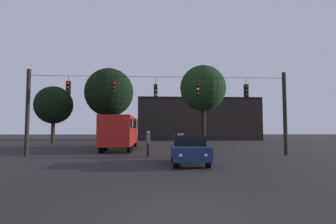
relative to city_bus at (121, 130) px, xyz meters
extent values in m
plane|color=black|center=(3.50, 4.22, -1.87)|extent=(168.00, 168.00, 0.00)
cylinder|color=black|center=(-5.67, -6.90, 1.17)|extent=(0.28, 0.28, 6.07)
cylinder|color=black|center=(12.67, -6.90, 1.17)|extent=(0.28, 0.28, 6.07)
cylinder|color=black|center=(3.50, -6.90, 3.77)|extent=(18.34, 0.02, 0.02)
cylinder|color=black|center=(-2.94, -6.90, 3.57)|extent=(0.03, 0.03, 0.38)
cube|color=black|center=(-2.94, -6.90, 2.91)|extent=(0.26, 0.32, 0.95)
sphere|color=red|center=(-2.94, -7.08, 3.21)|extent=(0.20, 0.20, 0.20)
sphere|color=#5B3D0C|center=(-2.94, -7.08, 2.91)|extent=(0.20, 0.20, 0.20)
sphere|color=#0C4219|center=(-2.94, -7.08, 2.61)|extent=(0.20, 0.20, 0.20)
cylinder|color=black|center=(0.27, -6.90, 3.60)|extent=(0.03, 0.03, 0.33)
cube|color=black|center=(0.27, -6.90, 2.96)|extent=(0.26, 0.32, 0.95)
sphere|color=red|center=(0.27, -7.08, 3.26)|extent=(0.20, 0.20, 0.20)
sphere|color=#5B3D0C|center=(0.27, -7.08, 2.96)|extent=(0.20, 0.20, 0.20)
sphere|color=#0C4219|center=(0.27, -7.08, 2.66)|extent=(0.20, 0.20, 0.20)
cylinder|color=black|center=(3.20, -6.90, 3.49)|extent=(0.03, 0.03, 0.55)
cube|color=black|center=(3.20, -6.90, 2.74)|extent=(0.26, 0.32, 0.95)
sphere|color=#510A0A|center=(3.20, -7.08, 3.04)|extent=(0.20, 0.20, 0.20)
sphere|color=#5B3D0C|center=(3.20, -7.08, 2.74)|extent=(0.20, 0.20, 0.20)
sphere|color=#1EE04C|center=(3.20, -7.08, 2.44)|extent=(0.20, 0.20, 0.20)
cylinder|color=black|center=(6.23, -6.90, 3.55)|extent=(0.03, 0.03, 0.41)
cube|color=black|center=(6.23, -6.90, 2.87)|extent=(0.26, 0.32, 0.95)
sphere|color=#510A0A|center=(6.23, -7.08, 3.17)|extent=(0.20, 0.20, 0.20)
sphere|color=orange|center=(6.23, -7.08, 2.87)|extent=(0.20, 0.20, 0.20)
sphere|color=#0C4219|center=(6.23, -7.08, 2.57)|extent=(0.20, 0.20, 0.20)
cylinder|color=black|center=(9.81, -6.90, 3.52)|extent=(0.03, 0.03, 0.49)
cube|color=black|center=(9.81, -6.90, 2.80)|extent=(0.26, 0.32, 0.95)
sphere|color=red|center=(9.81, -7.08, 3.10)|extent=(0.20, 0.20, 0.20)
sphere|color=#5B3D0C|center=(9.81, -7.08, 2.80)|extent=(0.20, 0.20, 0.20)
sphere|color=#0C4219|center=(9.81, -7.08, 2.50)|extent=(0.20, 0.20, 0.20)
cube|color=#B21E19|center=(0.00, 0.01, -0.12)|extent=(2.53, 11.01, 2.50)
cube|color=black|center=(0.00, 0.01, 0.49)|extent=(2.57, 10.35, 0.70)
cylinder|color=black|center=(-1.12, 3.96, -1.37)|extent=(0.28, 1.00, 1.00)
cylinder|color=black|center=(1.10, 3.97, -1.37)|extent=(0.28, 1.00, 1.00)
cylinder|color=black|center=(-1.10, -2.20, -1.37)|extent=(0.28, 1.00, 1.00)
cylinder|color=black|center=(1.12, -2.19, -1.37)|extent=(0.28, 1.00, 1.00)
cylinder|color=black|center=(-1.10, -4.18, -1.37)|extent=(0.28, 1.00, 1.00)
cylinder|color=black|center=(1.12, -4.17, -1.37)|extent=(0.28, 1.00, 1.00)
cube|color=beige|center=(-0.01, 3.31, 0.49)|extent=(2.56, 0.81, 0.56)
cube|color=beige|center=(0.01, -2.74, 0.49)|extent=(2.56, 0.81, 0.56)
cube|color=navy|center=(4.93, -11.61, -1.21)|extent=(1.95, 4.36, 0.68)
cube|color=black|center=(4.93, -11.46, -0.61)|extent=(1.66, 2.37, 0.52)
cylinder|color=black|center=(5.67, -13.06, -1.55)|extent=(0.24, 0.65, 0.64)
cylinder|color=black|center=(4.09, -13.00, -1.55)|extent=(0.24, 0.65, 0.64)
cylinder|color=black|center=(5.77, -10.22, -1.55)|extent=(0.24, 0.65, 0.64)
cylinder|color=black|center=(4.19, -10.17, -1.55)|extent=(0.24, 0.65, 0.64)
sphere|color=white|center=(5.43, -13.73, -1.21)|extent=(0.18, 0.18, 0.18)
sphere|color=white|center=(4.28, -13.69, -1.21)|extent=(0.18, 0.18, 0.18)
cylinder|color=black|center=(2.70, -7.44, -1.43)|extent=(0.14, 0.14, 0.88)
cylinder|color=black|center=(2.67, -7.28, -1.43)|extent=(0.14, 0.14, 0.88)
cube|color=#4C4C56|center=(2.68, -7.36, -0.66)|extent=(0.32, 0.41, 0.66)
sphere|color=#8C6B51|center=(2.68, -7.36, -0.21)|extent=(0.24, 0.24, 0.24)
cylinder|color=black|center=(4.71, -8.17, -1.47)|extent=(0.14, 0.14, 0.79)
cylinder|color=black|center=(4.77, -8.02, -1.47)|extent=(0.14, 0.14, 0.79)
cube|color=maroon|center=(4.74, -8.10, -0.78)|extent=(0.34, 0.42, 0.59)
sphere|color=#8C6B51|center=(4.74, -8.10, -0.38)|extent=(0.21, 0.21, 0.21)
cylinder|color=black|center=(5.24, -5.45, -1.47)|extent=(0.14, 0.14, 0.78)
cylinder|color=black|center=(5.26, -5.29, -1.47)|extent=(0.14, 0.14, 0.78)
cube|color=#4C4C56|center=(5.25, -5.37, -0.79)|extent=(0.29, 0.39, 0.59)
sphere|color=#8C6B51|center=(5.25, -5.37, -0.39)|extent=(0.21, 0.21, 0.21)
cube|color=black|center=(11.47, 26.63, 1.72)|extent=(22.09, 12.35, 7.17)
cube|color=black|center=(11.47, 26.63, 5.56)|extent=(22.09, 12.35, 0.50)
cylinder|color=black|center=(-2.54, 8.20, 0.35)|extent=(0.51, 0.51, 4.44)
sphere|color=black|center=(-2.54, 8.20, 4.73)|extent=(6.15, 6.15, 6.15)
cylinder|color=black|center=(8.29, 1.83, 0.41)|extent=(0.55, 0.55, 4.54)
sphere|color=black|center=(8.29, 1.83, 4.37)|extent=(4.84, 4.84, 4.84)
cylinder|color=#2D2116|center=(-9.80, 9.33, -0.19)|extent=(0.48, 0.48, 3.36)
sphere|color=black|center=(-9.80, 9.33, 3.19)|extent=(4.85, 4.85, 4.85)
camera|label=1|loc=(3.00, -25.94, -0.05)|focal=28.65mm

